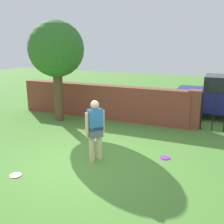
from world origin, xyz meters
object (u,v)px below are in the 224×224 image
Objects in this scene: person at (95,128)px; tree at (56,50)px; frisbee_red at (16,175)px; frisbee_purple at (165,158)px.

tree is at bearing 83.92° from person.
person reaches higher than frisbee_red.
frisbee_purple is at bearing -22.35° from tree.
frisbee_red is at bearing -141.95° from frisbee_purple.
tree is at bearing 111.15° from frisbee_red.
tree is at bearing 157.65° from frisbee_purple.
tree is 14.16× the size of frisbee_red.
frisbee_red is (-1.35, -1.49, -0.89)m from person.
frisbee_purple is (1.65, 0.86, -0.89)m from person.
frisbee_red is 1.00× the size of frisbee_purple.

